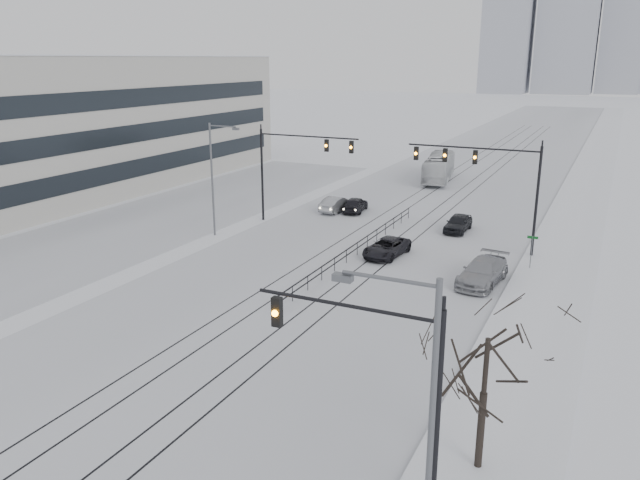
{
  "coord_description": "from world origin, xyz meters",
  "views": [
    {
      "loc": [
        16.32,
        -10.17,
        13.8
      ],
      "look_at": [
        0.59,
        22.52,
        3.2
      ],
      "focal_mm": 35.0,
      "sensor_mm": 36.0,
      "label": 1
    }
  ],
  "objects_px": {
    "traffic_mast_near": "(387,375)",
    "bare_tree": "(487,353)",
    "sedan_sb_inner": "(355,205)",
    "sedan_nb_right": "(483,272)",
    "sedan_sb_outer": "(336,204)",
    "sedan_nb_far": "(458,223)",
    "sedan_nb_front": "(387,248)",
    "box_truck": "(439,168)"
  },
  "relations": [
    {
      "from": "bare_tree",
      "to": "sedan_nb_far",
      "type": "bearing_deg",
      "value": 104.95
    },
    {
      "from": "bare_tree",
      "to": "sedan_nb_front",
      "type": "height_order",
      "value": "bare_tree"
    },
    {
      "from": "sedan_sb_inner",
      "to": "sedan_nb_far",
      "type": "height_order",
      "value": "sedan_nb_far"
    },
    {
      "from": "bare_tree",
      "to": "sedan_nb_far",
      "type": "height_order",
      "value": "bare_tree"
    },
    {
      "from": "bare_tree",
      "to": "sedan_sb_outer",
      "type": "relative_size",
      "value": 1.42
    },
    {
      "from": "bare_tree",
      "to": "traffic_mast_near",
      "type": "bearing_deg",
      "value": -128.76
    },
    {
      "from": "sedan_nb_front",
      "to": "sedan_nb_far",
      "type": "distance_m",
      "value": 9.43
    },
    {
      "from": "bare_tree",
      "to": "sedan_nb_right",
      "type": "height_order",
      "value": "bare_tree"
    },
    {
      "from": "bare_tree",
      "to": "sedan_nb_front",
      "type": "xyz_separation_m",
      "value": [
        -11.2,
        21.69,
        -3.84
      ]
    },
    {
      "from": "traffic_mast_near",
      "to": "bare_tree",
      "type": "relative_size",
      "value": 1.15
    },
    {
      "from": "sedan_nb_right",
      "to": "box_truck",
      "type": "bearing_deg",
      "value": 115.76
    },
    {
      "from": "sedan_sb_outer",
      "to": "sedan_nb_right",
      "type": "distance_m",
      "value": 21.34
    },
    {
      "from": "traffic_mast_near",
      "to": "bare_tree",
      "type": "height_order",
      "value": "traffic_mast_near"
    },
    {
      "from": "traffic_mast_near",
      "to": "sedan_nb_front",
      "type": "bearing_deg",
      "value": 109.59
    },
    {
      "from": "sedan_sb_inner",
      "to": "sedan_nb_right",
      "type": "bearing_deg",
      "value": 127.85
    },
    {
      "from": "sedan_sb_inner",
      "to": "box_truck",
      "type": "relative_size",
      "value": 0.38
    },
    {
      "from": "sedan_nb_front",
      "to": "sedan_nb_far",
      "type": "bearing_deg",
      "value": 77.21
    },
    {
      "from": "box_truck",
      "to": "sedan_nb_front",
      "type": "bearing_deg",
      "value": 89.63
    },
    {
      "from": "traffic_mast_near",
      "to": "sedan_nb_right",
      "type": "bearing_deg",
      "value": 93.53
    },
    {
      "from": "bare_tree",
      "to": "sedan_nb_right",
      "type": "bearing_deg",
      "value": 101.26
    },
    {
      "from": "sedan_nb_front",
      "to": "box_truck",
      "type": "bearing_deg",
      "value": 104.28
    },
    {
      "from": "sedan_nb_front",
      "to": "sedan_sb_outer",
      "type": "bearing_deg",
      "value": 135.08
    },
    {
      "from": "sedan_sb_outer",
      "to": "box_truck",
      "type": "height_order",
      "value": "box_truck"
    },
    {
      "from": "sedan_sb_inner",
      "to": "traffic_mast_near",
      "type": "bearing_deg",
      "value": 106.07
    },
    {
      "from": "sedan_nb_right",
      "to": "sedan_nb_far",
      "type": "relative_size",
      "value": 1.31
    },
    {
      "from": "sedan_nb_front",
      "to": "sedan_nb_right",
      "type": "bearing_deg",
      "value": -14.71
    },
    {
      "from": "sedan_sb_inner",
      "to": "sedan_sb_outer",
      "type": "relative_size",
      "value": 0.96
    },
    {
      "from": "traffic_mast_near",
      "to": "sedan_nb_far",
      "type": "height_order",
      "value": "traffic_mast_near"
    },
    {
      "from": "bare_tree",
      "to": "box_truck",
      "type": "bearing_deg",
      "value": 106.81
    },
    {
      "from": "sedan_nb_far",
      "to": "box_truck",
      "type": "height_order",
      "value": "box_truck"
    },
    {
      "from": "traffic_mast_near",
      "to": "bare_tree",
      "type": "xyz_separation_m",
      "value": [
        2.41,
        3.0,
        -0.07
      ]
    },
    {
      "from": "bare_tree",
      "to": "sedan_sb_inner",
      "type": "height_order",
      "value": "bare_tree"
    },
    {
      "from": "sedan_sb_inner",
      "to": "sedan_nb_front",
      "type": "bearing_deg",
      "value": 114.28
    },
    {
      "from": "sedan_sb_inner",
      "to": "sedan_nb_front",
      "type": "xyz_separation_m",
      "value": [
        7.25,
        -11.57,
        -0.06
      ]
    },
    {
      "from": "box_truck",
      "to": "sedan_nb_right",
      "type": "bearing_deg",
      "value": 101.12
    },
    {
      "from": "sedan_sb_outer",
      "to": "box_truck",
      "type": "bearing_deg",
      "value": -98.39
    },
    {
      "from": "traffic_mast_near",
      "to": "sedan_sb_inner",
      "type": "height_order",
      "value": "traffic_mast_near"
    },
    {
      "from": "sedan_sb_inner",
      "to": "bare_tree",
      "type": "bearing_deg",
      "value": 111.23
    },
    {
      "from": "box_truck",
      "to": "traffic_mast_near",
      "type": "bearing_deg",
      "value": 94.83
    },
    {
      "from": "sedan_sb_outer",
      "to": "sedan_nb_right",
      "type": "xyz_separation_m",
      "value": [
        16.34,
        -13.72,
        0.08
      ]
    },
    {
      "from": "sedan_sb_inner",
      "to": "sedan_nb_right",
      "type": "height_order",
      "value": "sedan_nb_right"
    },
    {
      "from": "traffic_mast_near",
      "to": "box_truck",
      "type": "xyz_separation_m",
      "value": [
        -13.21,
        54.72,
        -3.03
      ]
    }
  ]
}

